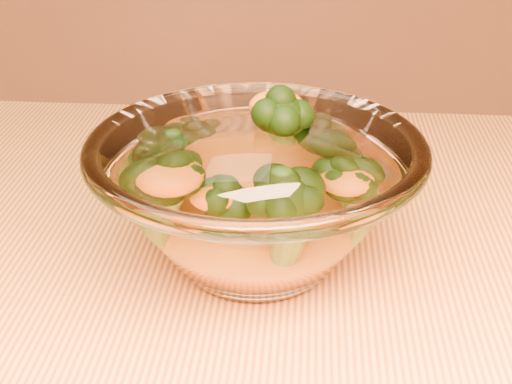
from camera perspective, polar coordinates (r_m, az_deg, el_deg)
glass_bowl at (r=0.49m, az=-0.00°, el=-0.51°), size 0.23×0.23×0.10m
cheese_sauce at (r=0.51m, az=-0.00°, el=-2.67°), size 0.12×0.12×0.03m
broccoli_heap at (r=0.50m, az=-0.41°, el=1.65°), size 0.17×0.16×0.09m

